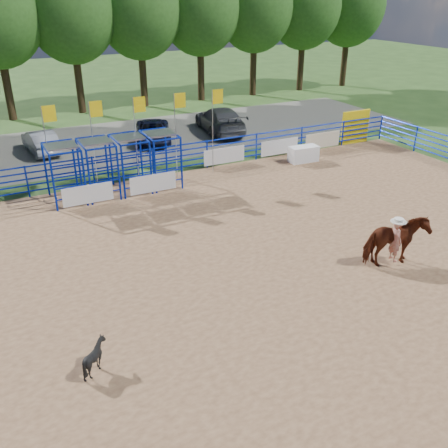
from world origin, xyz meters
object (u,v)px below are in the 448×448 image
Objects in this scene: calf at (95,357)px; horse_and_rider at (396,240)px; announcer_table at (303,154)px; car_d at (220,120)px; car_c at (153,132)px; car_b at (41,141)px.

horse_and_rider is at bearing -87.28° from calf.
announcer_table is 0.29× the size of car_d.
car_c is (8.24, 18.75, 0.18)m from calf.
car_c is at bearing 167.02° from car_b.
announcer_table is 0.36× the size of car_c.
horse_and_rider reaches higher than calf.
calf is 19.65m from car_b.
calf is 0.19× the size of car_c.
horse_and_rider is at bearing -109.55° from announcer_table.
car_b reaches higher than calf.
car_c is at bearing 96.92° from horse_and_rider.
car_d is at bearing -34.99° from calf.
car_b is at bearing 146.52° from announcer_table.
car_d is at bearing 99.64° from announcer_table.
announcer_table is at bearing -52.16° from calf.
car_d is at bearing 82.21° from horse_and_rider.
car_b is 0.89× the size of car_c.
announcer_table is 7.73m from car_d.
car_c is at bearing 10.77° from car_d.
car_d is at bearing 20.01° from car_c.
horse_and_rider is at bearing 91.07° from car_d.
car_c is (6.52, -0.83, -0.03)m from car_b.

